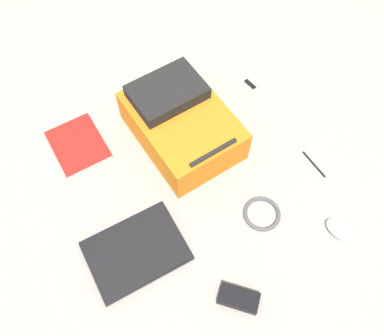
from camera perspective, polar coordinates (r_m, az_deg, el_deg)
The scene contains 9 objects.
ground_plane at distance 1.53m, azimuth -0.09°, elevation -0.88°, with size 3.38×3.38×0.00m, color gray.
backpack at distance 1.55m, azimuth -1.58°, elevation 6.34°, with size 0.32×0.44×0.20m.
laptop at distance 1.41m, azimuth -7.77°, elevation -11.30°, with size 0.34×0.26×0.03m.
book_manual at distance 1.65m, azimuth -15.53°, elevation 3.10°, with size 0.20×0.24×0.02m.
computer_mouse at distance 1.51m, azimuth 19.88°, elevation -8.02°, with size 0.07×0.11×0.04m, color silver.
cable_coil at distance 1.48m, azimuth 9.65°, elevation -6.25°, with size 0.13×0.13×0.01m, color #4C4C51.
power_brick at distance 1.37m, azimuth 6.47°, elevation -17.51°, with size 0.06×0.13×0.03m, color black.
pen_black at distance 1.62m, azimuth 16.56°, elevation 0.55°, with size 0.01×0.01×0.13m, color black.
usb_stick at distance 1.79m, azimuth 8.07°, elevation 11.48°, with size 0.02×0.06×0.01m, color black.
Camera 1 is at (0.41, 0.60, 1.35)m, focal length 38.49 mm.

